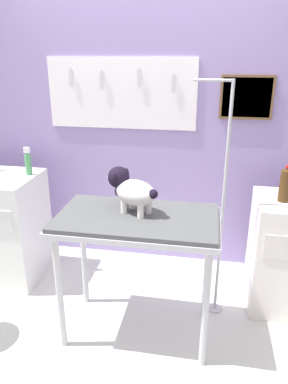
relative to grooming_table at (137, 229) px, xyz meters
The scene contains 7 objects.
ground 0.84m from the grooming_table, 121.82° to the right, with size 4.40×4.00×0.04m, color silver.
rear_wall_panel 1.13m from the grooming_table, 97.35° to the left, with size 4.00×0.09×2.30m.
grooming_table is the anchor object (origin of this frame).
grooming_arm 0.61m from the grooming_table, 30.77° to the left, with size 0.30×0.11×1.69m.
dog 0.26m from the grooming_table, 130.80° to the left, with size 0.38×0.28×0.28m.
detangler_spray 1.18m from the grooming_table, 150.11° to the left, with size 0.05×0.05×0.23m.
soda_bottle 1.08m from the grooming_table, 26.17° to the left, with size 0.08×0.08×0.26m.
Camera 1 is at (0.55, -1.84, 1.83)m, focal length 34.48 mm.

